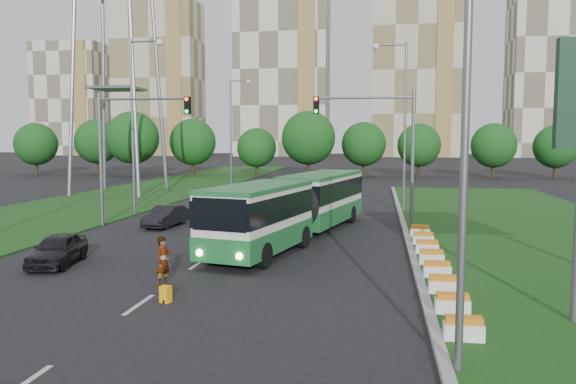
% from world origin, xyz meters
% --- Properties ---
extents(ground, '(360.00, 360.00, 0.00)m').
position_xyz_m(ground, '(0.00, 0.00, 0.00)').
color(ground, black).
rests_on(ground, ground).
extents(grass_median, '(14.00, 60.00, 0.15)m').
position_xyz_m(grass_median, '(13.00, 8.00, 0.07)').
color(grass_median, '#184112').
rests_on(grass_median, ground).
extents(median_kerb, '(0.30, 60.00, 0.18)m').
position_xyz_m(median_kerb, '(6.05, 8.00, 0.09)').
color(median_kerb, '#989898').
rests_on(median_kerb, ground).
extents(left_verge, '(12.00, 110.00, 0.10)m').
position_xyz_m(left_verge, '(-18.00, 25.00, 0.05)').
color(left_verge, '#184112').
rests_on(left_verge, ground).
extents(lane_markings, '(0.20, 100.00, 0.01)m').
position_xyz_m(lane_markings, '(-3.00, 20.00, 0.00)').
color(lane_markings, '#B7B8B1').
rests_on(lane_markings, ground).
extents(flower_planters, '(1.10, 15.90, 0.60)m').
position_xyz_m(flower_planters, '(6.70, -0.30, 0.45)').
color(flower_planters, white).
rests_on(flower_planters, grass_median).
extents(traffic_mast_median, '(5.76, 0.32, 8.00)m').
position_xyz_m(traffic_mast_median, '(4.78, 10.00, 5.35)').
color(traffic_mast_median, slate).
rests_on(traffic_mast_median, ground).
extents(traffic_mast_left, '(5.76, 0.32, 8.00)m').
position_xyz_m(traffic_mast_left, '(-10.38, 9.00, 5.35)').
color(traffic_mast_left, slate).
rests_on(traffic_mast_left, ground).
extents(street_lamps, '(36.00, 60.00, 12.00)m').
position_xyz_m(street_lamps, '(-3.00, 10.00, 6.00)').
color(street_lamps, slate).
rests_on(street_lamps, ground).
extents(tree_line, '(120.00, 8.00, 9.00)m').
position_xyz_m(tree_line, '(10.00, 55.00, 4.50)').
color(tree_line, '#154F18').
rests_on(tree_line, ground).
extents(apartment_tower_west, '(26.00, 15.00, 48.00)m').
position_xyz_m(apartment_tower_west, '(-65.00, 150.00, 24.00)').
color(apartment_tower_west, beige).
rests_on(apartment_tower_west, ground).
extents(apartment_tower_cwest, '(28.00, 15.00, 52.00)m').
position_xyz_m(apartment_tower_cwest, '(-25.00, 150.00, 26.00)').
color(apartment_tower_cwest, beige).
rests_on(apartment_tower_cwest, ground).
extents(apartment_tower_ceast, '(25.00, 15.00, 50.00)m').
position_xyz_m(apartment_tower_ceast, '(15.00, 150.00, 25.00)').
color(apartment_tower_ceast, beige).
rests_on(apartment_tower_ceast, ground).
extents(apartment_tower_east, '(27.00, 15.00, 47.00)m').
position_xyz_m(apartment_tower_east, '(55.00, 150.00, 23.50)').
color(apartment_tower_east, beige).
rests_on(apartment_tower_east, ground).
extents(midrise_west, '(22.00, 14.00, 36.00)m').
position_xyz_m(midrise_west, '(-95.00, 150.00, 18.00)').
color(midrise_west, beige).
rests_on(midrise_west, ground).
extents(articulated_bus, '(2.66, 17.08, 2.81)m').
position_xyz_m(articulated_bus, '(0.12, 6.67, 1.72)').
color(articulated_bus, silver).
rests_on(articulated_bus, ground).
extents(car_left_near, '(2.22, 4.09, 1.32)m').
position_xyz_m(car_left_near, '(-8.73, -1.18, 0.66)').
color(car_left_near, black).
rests_on(car_left_near, ground).
extents(car_left_far, '(1.75, 3.97, 1.27)m').
position_xyz_m(car_left_far, '(-8.09, 9.34, 0.63)').
color(car_left_far, black).
rests_on(car_left_far, ground).
extents(pedestrian, '(0.60, 0.75, 1.80)m').
position_xyz_m(pedestrian, '(-3.06, -3.74, 0.90)').
color(pedestrian, gray).
rests_on(pedestrian, ground).
extents(shopping_trolley, '(0.32, 0.34, 0.55)m').
position_xyz_m(shopping_trolley, '(-2.25, -5.63, 0.27)').
color(shopping_trolley, '#FFA50D').
rests_on(shopping_trolley, ground).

